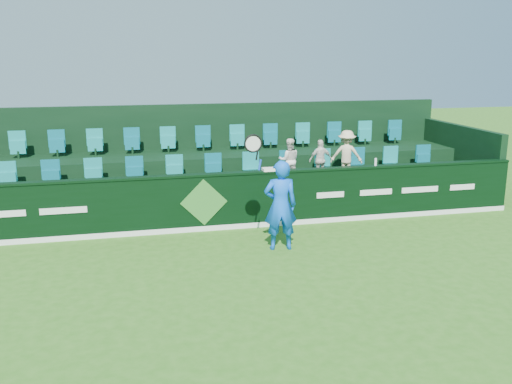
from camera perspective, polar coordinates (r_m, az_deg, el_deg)
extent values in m
plane|color=#2E6818|center=(9.83, -1.87, -10.66)|extent=(60.00, 60.00, 0.00)
cube|color=black|center=(13.35, -5.29, -1.12)|extent=(16.00, 0.20, 1.30)
cube|color=black|center=(13.19, -5.36, 1.71)|extent=(16.00, 0.24, 0.05)
cube|color=white|center=(13.41, -5.17, -3.68)|extent=(16.00, 0.02, 0.12)
cube|color=#367D2D|center=(13.22, -5.23, -1.04)|extent=(1.10, 0.02, 1.10)
cube|color=white|center=(13.36, -23.82, -2.03)|extent=(0.85, 0.01, 0.14)
cube|color=white|center=(13.18, -18.70, -1.77)|extent=(1.00, 0.01, 0.14)
cube|color=white|center=(13.98, 7.45, -0.28)|extent=(0.70, 0.01, 0.14)
cube|color=white|center=(14.44, 11.91, -0.02)|extent=(0.85, 0.01, 0.14)
cube|color=white|center=(14.98, 16.08, 0.23)|extent=(1.00, 0.01, 0.14)
cube|color=white|center=(15.59, 19.93, 0.47)|extent=(0.70, 0.01, 0.14)
cube|color=black|center=(14.46, -5.89, -0.99)|extent=(16.00, 2.00, 0.80)
cube|color=black|center=(16.24, -6.79, 1.53)|extent=(16.00, 1.80, 1.30)
cube|color=black|center=(17.10, -7.24, 4.35)|extent=(16.00, 0.20, 2.60)
cube|color=black|center=(17.92, 19.60, 3.11)|extent=(0.20, 4.00, 2.00)
cube|color=teal|center=(14.69, -6.16, 2.04)|extent=(13.50, 0.50, 0.60)
cube|color=teal|center=(16.36, -7.00, 5.00)|extent=(13.50, 0.50, 0.60)
imported|color=blue|center=(11.94, 2.45, -1.34)|extent=(0.74, 0.53, 1.91)
cylinder|color=#143FBF|center=(11.52, 0.39, 2.73)|extent=(0.08, 0.04, 0.22)
cylinder|color=black|center=(11.47, 0.10, 3.70)|extent=(0.07, 0.03, 0.20)
torus|color=black|center=(11.42, -0.29, 4.87)|extent=(0.43, 0.04, 0.43)
cylinder|color=silver|center=(11.42, -0.29, 4.87)|extent=(0.36, 0.01, 0.36)
imported|color=white|center=(14.76, 3.32, 3.20)|extent=(0.61, 0.51, 1.13)
imported|color=silver|center=(15.03, 6.47, 3.21)|extent=(0.64, 0.29, 1.07)
imported|color=beige|center=(15.26, 9.04, 3.71)|extent=(0.95, 0.77, 1.29)
cube|color=white|center=(13.49, 1.53, 2.29)|extent=(0.41, 0.27, 0.06)
cylinder|color=white|center=(14.38, 11.87, 2.97)|extent=(0.06, 0.06, 0.19)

